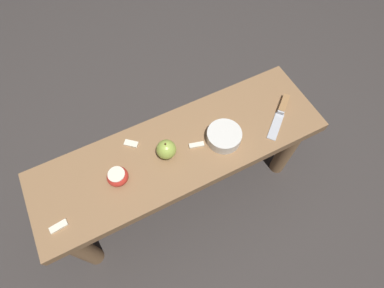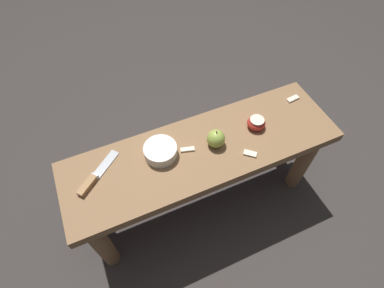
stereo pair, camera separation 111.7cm
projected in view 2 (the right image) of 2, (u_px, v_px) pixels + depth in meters
name	position (u px, v px, depth m)	size (l,w,h in m)	color
ground_plane	(200.00, 199.00, 1.47)	(8.00, 8.00, 0.00)	#383330
wooden_bench	(202.00, 162.00, 1.19)	(1.06, 0.32, 0.44)	olive
knife	(93.00, 179.00, 1.03)	(0.17, 0.15, 0.02)	#B7BABF
apple_whole	(216.00, 138.00, 1.10)	(0.07, 0.07, 0.08)	#9EB747
apple_cut	(256.00, 123.00, 1.16)	(0.07, 0.07, 0.04)	red
apple_slice_near_knife	(293.00, 99.00, 1.26)	(0.06, 0.03, 0.01)	silver
apple_slice_center	(250.00, 154.00, 1.10)	(0.05, 0.05, 0.01)	silver
apple_slice_near_bowl	(188.00, 149.00, 1.11)	(0.06, 0.03, 0.01)	silver
bowl	(161.00, 151.00, 1.08)	(0.12, 0.12, 0.04)	silver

